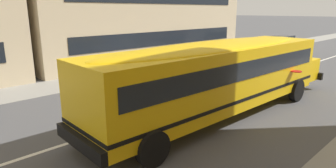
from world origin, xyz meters
name	(u,v)px	position (x,y,z in m)	size (l,w,h in m)	color
ground_plane	(209,97)	(0.00, 0.00, 0.00)	(400.00, 400.00, 0.00)	#4C4C4F
sidewalk_far	(122,74)	(0.00, 7.25, 0.01)	(120.00, 3.00, 0.01)	gray
lane_centreline	(209,97)	(0.00, 0.00, 0.00)	(110.00, 0.16, 0.01)	silver
school_bus	(221,72)	(-1.56, -1.75, 1.75)	(13.27, 3.36, 2.95)	yellow
parked_car_grey_by_entrance	(283,44)	(17.78, 4.65, 0.84)	(3.96, 1.99, 1.64)	gray
parked_car_white_beside_sign	(241,51)	(10.15, 4.72, 0.84)	(3.95, 1.98, 1.64)	silver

